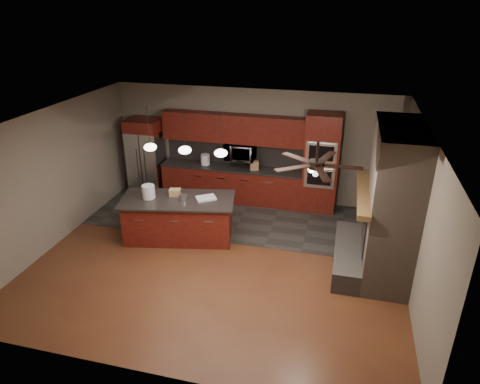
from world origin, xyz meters
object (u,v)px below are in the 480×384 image
(microwave, at_px, (240,152))
(counter_bucket, at_px, (205,160))
(oven_tower, at_px, (321,163))
(refrigerator, at_px, (147,157))
(kitchen_island, at_px, (179,218))
(paint_can, at_px, (183,197))
(white_bucket, at_px, (148,192))
(paint_tray, at_px, (206,198))
(cardboard_box, at_px, (175,192))
(counter_box, at_px, (254,165))

(microwave, bearing_deg, counter_bucket, -176.80)
(oven_tower, distance_m, refrigerator, 4.44)
(counter_bucket, bearing_deg, kitchen_island, -87.36)
(paint_can, bearing_deg, white_bucket, -174.23)
(paint_can, bearing_deg, oven_tower, 39.13)
(refrigerator, xyz_separation_m, white_bucket, (1.06, -2.14, 0.07))
(oven_tower, relative_size, white_bucket, 8.42)
(white_bucket, bearing_deg, microwave, 58.49)
(oven_tower, xyz_separation_m, microwave, (-1.98, 0.06, 0.11))
(paint_tray, bearing_deg, paint_can, 167.26)
(white_bucket, height_order, paint_can, white_bucket)
(white_bucket, height_order, counter_bucket, white_bucket)
(white_bucket, distance_m, counter_bucket, 2.28)
(white_bucket, bearing_deg, counter_bucket, 77.33)
(kitchen_island, xyz_separation_m, counter_bucket, (-0.10, 2.13, 0.56))
(refrigerator, relative_size, cardboard_box, 8.69)
(paint_can, xyz_separation_m, counter_box, (1.04, 2.10, 0.03))
(kitchen_island, distance_m, white_bucket, 0.85)
(microwave, bearing_deg, paint_tray, -96.26)
(cardboard_box, bearing_deg, counter_box, 44.07)
(refrigerator, height_order, paint_tray, refrigerator)
(cardboard_box, distance_m, counter_bucket, 1.98)
(counter_bucket, bearing_deg, counter_box, -2.25)
(refrigerator, distance_m, kitchen_island, 2.69)
(white_bucket, distance_m, cardboard_box, 0.55)
(white_bucket, xyz_separation_m, paint_tray, (1.17, 0.24, -0.12))
(microwave, distance_m, paint_can, 2.32)
(kitchen_island, bearing_deg, counter_bucket, 81.12)
(oven_tower, bearing_deg, cardboard_box, -145.61)
(counter_box, bearing_deg, microwave, 146.25)
(paint_can, bearing_deg, counter_box, 63.67)
(oven_tower, height_order, refrigerator, oven_tower)
(refrigerator, bearing_deg, oven_tower, 0.95)
(paint_can, distance_m, cardboard_box, 0.30)
(paint_tray, relative_size, cardboard_box, 1.73)
(refrigerator, bearing_deg, counter_box, 0.63)
(paint_tray, relative_size, counter_box, 1.80)
(paint_can, bearing_deg, microwave, 73.32)
(paint_tray, bearing_deg, white_bucket, 157.91)
(paint_tray, height_order, counter_box, counter_box)
(refrigerator, height_order, counter_bucket, refrigerator)
(oven_tower, height_order, white_bucket, oven_tower)
(microwave, xyz_separation_m, cardboard_box, (-0.91, -2.03, -0.31))
(oven_tower, distance_m, microwave, 1.98)
(oven_tower, bearing_deg, paint_tray, -138.05)
(oven_tower, bearing_deg, white_bucket, -146.65)
(refrigerator, distance_m, paint_can, 2.74)
(white_bucket, relative_size, paint_tray, 0.71)
(white_bucket, distance_m, paint_tray, 1.20)
(oven_tower, relative_size, counter_box, 10.83)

